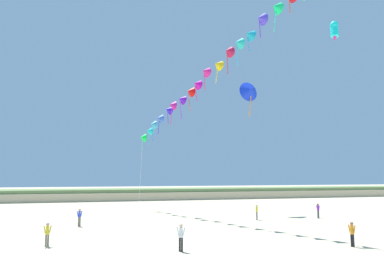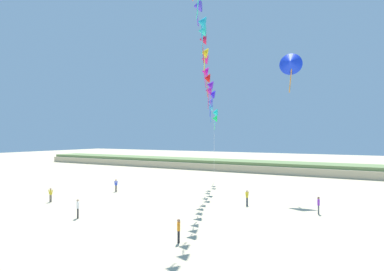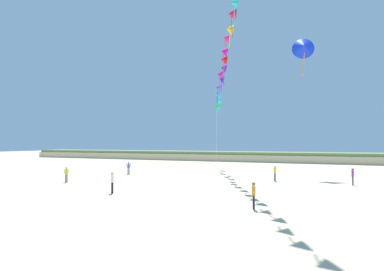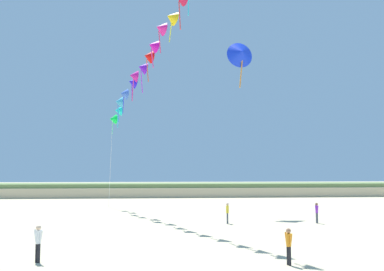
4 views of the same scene
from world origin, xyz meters
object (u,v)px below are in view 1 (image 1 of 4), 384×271
person_far_left (47,233)px  large_kite_mid_trail (250,91)px  person_near_right (318,210)px  person_far_right (181,235)px  large_kite_low_lead (334,30)px  person_mid_center (352,232)px  person_near_left (79,216)px  person_far_center (257,211)px

person_far_left → large_kite_mid_trail: (21.34, 15.77, 14.56)m
large_kite_mid_trail → person_far_left: bearing=-143.5°
person_near_right → person_far_right: size_ratio=0.95×
large_kite_low_lead → person_mid_center: bearing=-125.8°
person_near_right → large_kite_low_lead: bearing=-4.9°
person_far_left → large_kite_low_lead: size_ratio=0.66×
person_near_right → person_mid_center: (-6.49, -13.28, 0.01)m
person_near_right → person_far_left: person_near_right is taller
person_far_left → person_near_right: bearing=18.1°
person_near_left → large_kite_low_lead: large_kite_low_lead is taller
person_mid_center → person_near_left: bearing=143.0°
person_near_right → large_kite_mid_trail: 16.85m
large_kite_mid_trail → person_mid_center: bearing=-96.0°
person_mid_center → person_far_left: person_mid_center is taller
person_far_left → large_kite_low_lead: large_kite_low_lead is taller
person_far_right → person_far_center: bearing=49.1°
person_mid_center → person_far_center: bearing=91.9°
person_far_right → large_kite_mid_trail: 27.50m
person_near_right → large_kite_mid_trail: (-4.33, 7.37, 14.53)m
person_mid_center → person_far_right: person_far_right is taller
person_mid_center → person_far_left: 19.79m
person_near_left → large_kite_mid_trail: size_ratio=0.33×
large_kite_low_lead → person_near_right: bearing=175.1°
person_near_right → person_mid_center: bearing=-116.0°
person_mid_center → large_kite_low_lead: bearing=54.2°
person_far_center → large_kite_mid_trail: size_ratio=0.33×
large_kite_mid_trail → person_far_right: bearing=-124.4°
person_mid_center → person_far_center: person_mid_center is taller
person_far_left → person_near_left: bearing=81.0°
person_near_right → person_far_left: size_ratio=1.03×
person_mid_center → person_far_center: (-0.44, 13.62, -0.00)m
person_near_left → person_near_right: 24.31m
person_far_center → large_kite_low_lead: 22.50m
person_near_left → person_near_right: size_ratio=1.01×
large_kite_mid_trail → person_near_left: bearing=-160.1°
person_near_right → large_kite_mid_trail: bearing=120.4°
large_kite_low_lead → large_kite_mid_trail: size_ratio=0.48×
person_near_right → large_kite_low_lead: large_kite_low_lead is taller
person_far_right → large_kite_low_lead: (20.45, 11.67, 20.18)m
person_near_left → person_far_center: person_far_center is taller
person_near_left → person_far_center: size_ratio=1.00×
person_far_right → large_kite_mid_trail: (13.21, 19.29, 14.48)m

